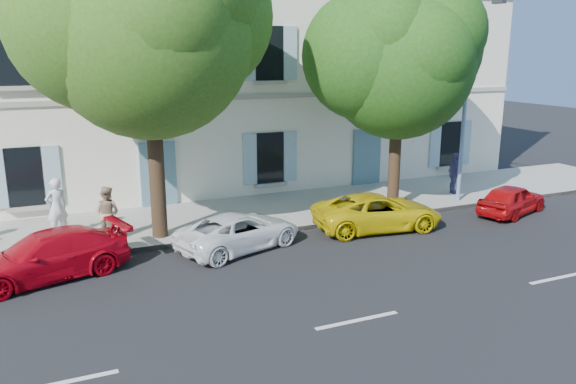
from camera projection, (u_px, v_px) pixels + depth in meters
name	position (u px, v px, depth m)	size (l,w,h in m)	color
ground	(285.00, 260.00, 15.70)	(90.00, 90.00, 0.00)	black
sidewalk	(235.00, 216.00, 19.64)	(36.00, 4.50, 0.15)	#A09E96
kerb	(257.00, 233.00, 17.71)	(36.00, 0.16, 0.16)	#9E998E
building	(189.00, 43.00, 23.33)	(28.00, 7.00, 12.00)	white
car_red_coupe	(46.00, 256.00, 14.26)	(1.69, 4.16, 1.21)	#B70514
car_white_coupe	(239.00, 231.00, 16.45)	(1.78, 3.85, 1.07)	white
car_yellow_supercar	(378.00, 212.00, 18.27)	(1.95, 4.22, 1.17)	#D8BC09
car_red_hatchback	(512.00, 199.00, 20.00)	(1.29, 3.20, 1.09)	#AF0A0D
tree_left	(149.00, 34.00, 15.79)	(6.00, 6.00, 9.30)	#3A2819
tree_right	(399.00, 65.00, 19.14)	(5.14, 5.14, 7.92)	#3A2819
street_lamp	(469.00, 91.00, 20.23)	(0.30, 1.56, 7.31)	#7293BF
pedestrian_a	(57.00, 207.00, 17.02)	(0.66, 0.44, 1.82)	silver
pedestrian_b	(107.00, 213.00, 16.74)	(0.80, 0.62, 1.65)	tan
pedestrian_c	(455.00, 173.00, 22.22)	(0.96, 0.40, 1.65)	#4F4D8D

